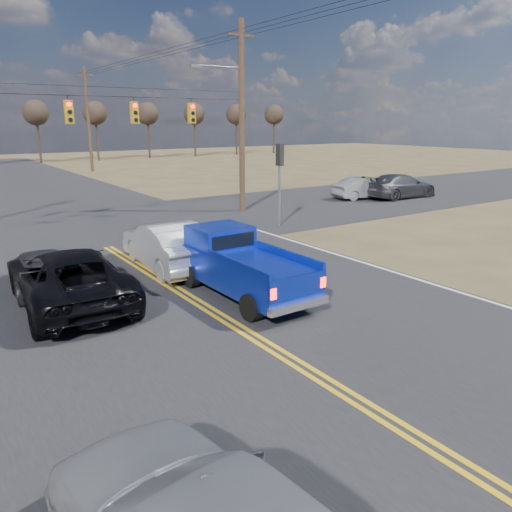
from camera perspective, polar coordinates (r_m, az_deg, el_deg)
ground at (r=9.45m, az=12.39°, el=-16.55°), size 160.00×160.00×0.00m
road_main at (r=17.23m, az=-12.38°, el=-1.77°), size 14.00×120.00×0.02m
road_cross at (r=24.63m, az=-19.47°, el=2.78°), size 120.00×12.00×0.02m
signal_gantry at (r=24.07m, az=-19.23°, el=14.71°), size 19.60×4.83×10.00m
utility_poles at (r=23.18m, az=-19.95°, el=15.07°), size 19.60×58.32×10.00m
treeline at (r=32.91m, az=-24.66°, el=15.21°), size 87.00×117.80×7.40m
pickup_truck at (r=14.35m, az=-1.76°, el=-1.06°), size 2.04×5.00×1.87m
black_suv at (r=14.55m, az=-20.55°, el=-2.30°), size 2.88×5.79×1.58m
white_car_queue at (r=17.31m, az=-10.08°, el=1.24°), size 2.04×5.05×1.63m
dgrey_car_queue at (r=16.20m, az=-23.26°, el=-1.49°), size 2.06×4.37×1.23m
cross_car_east_near at (r=33.50m, az=12.24°, el=7.58°), size 2.09×4.37×1.38m
cross_car_east_far at (r=34.45m, az=16.15°, el=7.68°), size 2.32×5.46×1.57m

